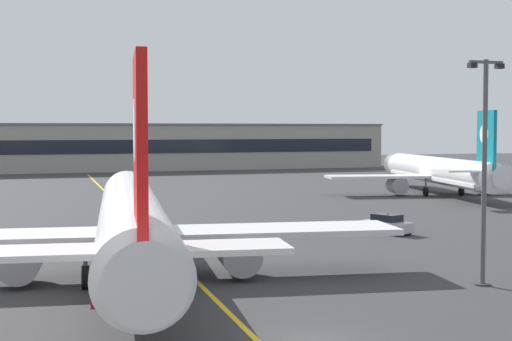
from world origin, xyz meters
TOP-DOWN VIEW (x-y plane):
  - ground_plane at (0.00, 0.00)m, footprint 400.00×400.00m
  - taxiway_centreline at (0.00, 30.00)m, footprint 13.19×179.56m
  - airliner_foreground at (-4.62, 15.20)m, footprint 32.35×41.37m
  - airliner_background at (44.59, 58.68)m, footprint 30.25×38.53m
  - apron_lamp_post at (13.75, 7.21)m, footprint 2.24×0.90m
  - service_car_nearest at (19.34, 27.82)m, footprint 3.15×4.56m
  - safety_cone_by_nose_gear at (-2.74, 31.61)m, footprint 0.44×0.44m
  - terminal_building at (8.09, 132.68)m, footprint 131.69×12.40m

SIDE VIEW (x-z plane):
  - ground_plane at x=0.00m, z-range 0.00..0.00m
  - taxiway_centreline at x=0.00m, z-range 0.00..0.01m
  - safety_cone_by_nose_gear at x=-2.74m, z-range -0.02..0.53m
  - service_car_nearest at x=19.34m, z-range -0.13..1.66m
  - airliner_background at x=44.59m, z-range -2.30..8.61m
  - airliner_foreground at x=-4.62m, z-range -2.46..9.19m
  - terminal_building at x=8.09m, z-range 0.01..9.94m
  - apron_lamp_post at x=13.75m, z-range 0.30..12.99m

